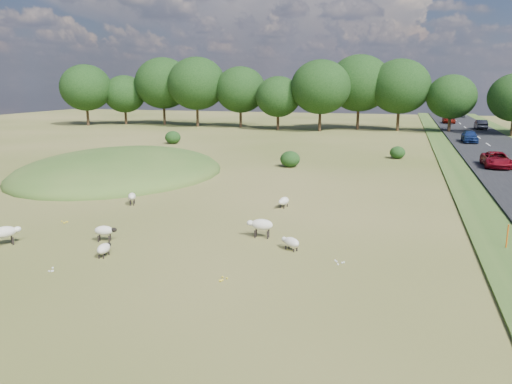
% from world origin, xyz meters
% --- Properties ---
extents(ground, '(160.00, 160.00, 0.00)m').
position_xyz_m(ground, '(0.00, 20.00, 0.00)').
color(ground, '#42541A').
rests_on(ground, ground).
extents(mound, '(16.00, 20.00, 4.00)m').
position_xyz_m(mound, '(-12.00, 12.00, 0.00)').
color(mound, '#33561E').
rests_on(mound, ground).
extents(road, '(8.00, 150.00, 0.25)m').
position_xyz_m(road, '(20.00, 30.00, 0.12)').
color(road, black).
rests_on(road, ground).
extents(treeline, '(96.28, 14.66, 11.70)m').
position_xyz_m(treeline, '(-1.06, 55.44, 6.57)').
color(treeline, black).
rests_on(treeline, ground).
extents(shrubs, '(28.41, 14.75, 1.56)m').
position_xyz_m(shrubs, '(-5.06, 26.56, 0.72)').
color(shrubs, black).
rests_on(shrubs, ground).
extents(marker_post, '(0.06, 0.06, 1.20)m').
position_xyz_m(marker_post, '(14.96, -0.17, 0.60)').
color(marker_post, '#D8590C').
rests_on(marker_post, ground).
extents(sheep_0, '(0.78, 1.07, 0.75)m').
position_xyz_m(sheep_0, '(-5.58, 2.71, 0.52)').
color(sheep_0, beige).
rests_on(sheep_0, ground).
extents(sheep_1, '(0.64, 1.15, 0.64)m').
position_xyz_m(sheep_1, '(3.56, 4.61, 0.40)').
color(sheep_1, beige).
rests_on(sheep_1, ground).
extents(sheep_2, '(1.31, 0.62, 0.94)m').
position_xyz_m(sheep_2, '(3.86, -1.50, 0.65)').
color(sheep_2, beige).
rests_on(sheep_2, ground).
extents(sheep_3, '(0.51, 1.03, 0.58)m').
position_xyz_m(sheep_3, '(-1.94, -5.99, 0.37)').
color(sheep_3, beige).
rests_on(sheep_3, ground).
extents(sheep_4, '(1.04, 0.84, 0.60)m').
position_xyz_m(sheep_4, '(5.65, -2.89, 0.38)').
color(sheep_4, beige).
rests_on(sheep_4, ground).
extents(sheep_5, '(1.07, 1.25, 0.91)m').
position_xyz_m(sheep_5, '(-7.15, -5.94, 0.64)').
color(sheep_5, beige).
rests_on(sheep_5, ground).
extents(sheep_6, '(1.11, 0.68, 0.77)m').
position_xyz_m(sheep_6, '(-3.09, -4.14, 0.54)').
color(sheep_6, beige).
rests_on(sheep_6, ground).
extents(car_0, '(1.77, 4.36, 1.26)m').
position_xyz_m(car_0, '(21.90, 90.00, 0.88)').
color(car_0, '#B6B9BE').
rests_on(car_0, road).
extents(car_2, '(1.72, 4.28, 1.46)m').
position_xyz_m(car_2, '(18.10, 41.65, 0.98)').
color(car_2, navy).
rests_on(car_2, road).
extents(car_5, '(2.04, 4.41, 1.23)m').
position_xyz_m(car_5, '(18.10, 72.03, 0.86)').
color(car_5, maroon).
rests_on(car_5, road).
extents(car_6, '(1.54, 4.41, 1.45)m').
position_xyz_m(car_6, '(21.90, 60.96, 0.98)').
color(car_6, black).
rests_on(car_6, road).
extents(car_7, '(2.13, 4.62, 1.28)m').
position_xyz_m(car_7, '(18.10, 22.76, 0.89)').
color(car_7, maroon).
rests_on(car_7, road).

